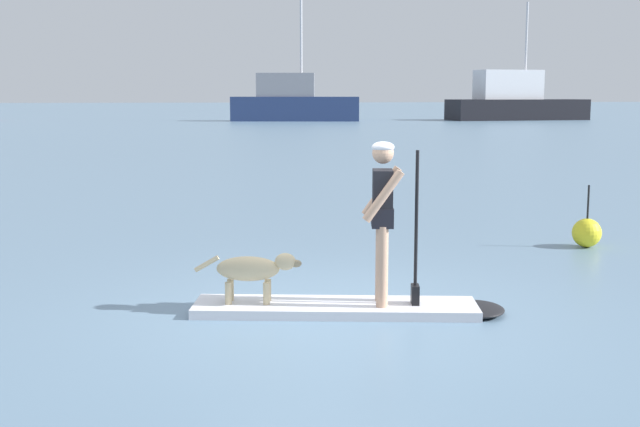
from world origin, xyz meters
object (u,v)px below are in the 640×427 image
object	(u,v)px
marker_buoy	(587,233)
person_paddler	(384,211)
moored_boat_far_starboard	(514,102)
dog	(253,270)
moored_boat_starboard	(293,103)
paddleboard	(357,308)

from	to	relation	value
marker_buoy	person_paddler	bearing A→B (deg)	-141.52
moored_boat_far_starboard	dog	bearing A→B (deg)	-114.96
person_paddler	moored_boat_starboard	xyz separation A→B (m)	(6.64, 59.20, 0.45)
paddleboard	dog	distance (m)	1.16
dog	marker_buoy	world-z (taller)	marker_buoy
paddleboard	moored_boat_far_starboard	distance (m)	64.28
moored_boat_far_starboard	marker_buoy	size ratio (longest dim) A/B	13.26
moored_boat_starboard	marker_buoy	world-z (taller)	moored_boat_starboard
moored_boat_far_starboard	marker_buoy	bearing A→B (deg)	-111.59
paddleboard	moored_boat_far_starboard	xyz separation A→B (m)	(26.15, 58.70, 1.54)
dog	moored_boat_starboard	world-z (taller)	moored_boat_starboard
paddleboard	moored_boat_starboard	distance (m)	59.57
dog	person_paddler	bearing A→B (deg)	-11.04
person_paddler	moored_boat_starboard	distance (m)	59.57
person_paddler	dog	size ratio (longest dim) A/B	1.51
person_paddler	dog	distance (m)	1.49
moored_boat_far_starboard	person_paddler	bearing A→B (deg)	-113.78
person_paddler	paddleboard	bearing A→B (deg)	168.96
marker_buoy	dog	bearing A→B (deg)	-151.59
dog	paddleboard	bearing A→B (deg)	-11.04
paddleboard	marker_buoy	distance (m)	5.11
person_paddler	moored_boat_far_starboard	distance (m)	64.20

